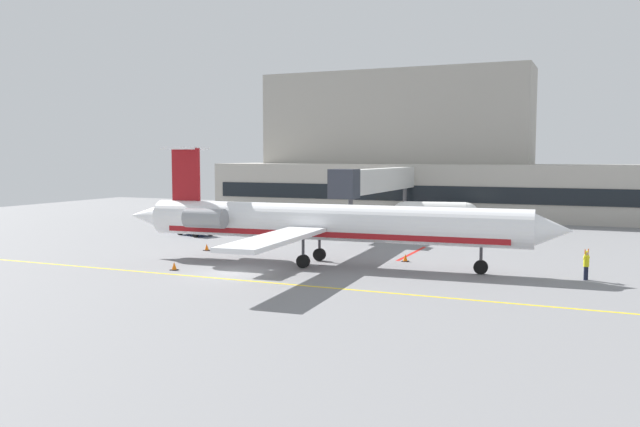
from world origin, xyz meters
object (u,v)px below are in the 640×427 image
at_px(regional_jet, 323,223).
at_px(belt_loader, 221,215).
at_px(fuel_tank, 435,215).
at_px(marshaller, 586,264).
at_px(baggage_tug, 289,219).
at_px(pushback_tractor, 193,226).

xyz_separation_m(regional_jet, belt_loader, (-21.58, 21.52, -1.99)).
distance_m(fuel_tank, marshaller, 27.00).
height_order(baggage_tug, fuel_tank, fuel_tank).
bearing_deg(regional_jet, belt_loader, 135.08).
bearing_deg(fuel_tank, pushback_tractor, -147.57).
xyz_separation_m(regional_jet, pushback_tractor, (-18.12, 10.90, -2.09)).
height_order(pushback_tractor, belt_loader, belt_loader).
height_order(regional_jet, belt_loader, regional_jet).
bearing_deg(marshaller, fuel_tank, 123.11).
relative_size(regional_jet, marshaller, 16.75).
bearing_deg(fuel_tank, belt_loader, -174.53).
bearing_deg(regional_jet, marshaller, 4.01).
distance_m(regional_jet, pushback_tractor, 21.25).
bearing_deg(belt_loader, regional_jet, -44.92).
distance_m(regional_jet, belt_loader, 30.55).
height_order(baggage_tug, pushback_tractor, baggage_tug).
bearing_deg(baggage_tug, belt_loader, 166.78).
xyz_separation_m(pushback_tractor, fuel_tank, (20.29, 12.89, 0.76)).
height_order(pushback_tractor, fuel_tank, fuel_tank).
xyz_separation_m(pushback_tractor, belt_loader, (-3.46, 10.62, 0.10)).
xyz_separation_m(belt_loader, fuel_tank, (23.76, 2.28, 0.67)).
relative_size(belt_loader, fuel_tank, 0.51).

